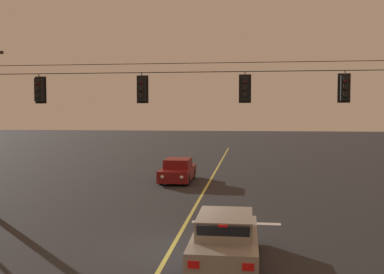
{
  "coord_description": "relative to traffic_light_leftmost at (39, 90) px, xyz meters",
  "views": [
    {
      "loc": [
        2.36,
        -13.63,
        4.24
      ],
      "look_at": [
        0.0,
        5.23,
        3.21
      ],
      "focal_mm": 42.43,
      "sensor_mm": 36.0,
      "label": 1
    }
  ],
  "objects": [
    {
      "name": "car_waiting_near_lane",
      "position": [
        7.96,
        -5.16,
        -4.53
      ],
      "size": [
        1.8,
        4.33,
        1.39
      ],
      "color": "gray",
      "rests_on": "ground"
    },
    {
      "name": "traffic_light_right_inner",
      "position": [
        12.21,
        0.0,
        0.0
      ],
      "size": [
        0.48,
        0.41,
        1.22
      ],
      "color": "black"
    },
    {
      "name": "traffic_light_centre",
      "position": [
        8.45,
        0.0,
        0.0
      ],
      "size": [
        0.48,
        0.41,
        1.22
      ],
      "color": "black"
    },
    {
      "name": "signal_span_assembly",
      "position": [
        6.24,
        0.02,
        -1.41
      ],
      "size": [
        19.21,
        0.32,
        7.23
      ],
      "color": "#38281C",
      "rests_on": "ground"
    },
    {
      "name": "ground_plane",
      "position": [
        6.24,
        -4.21,
        -5.18
      ],
      "size": [
        180.0,
        180.0,
        0.0
      ],
      "primitive_type": "plane",
      "color": "#28282B"
    },
    {
      "name": "traffic_light_left_inner",
      "position": [
        4.33,
        0.0,
        0.0
      ],
      "size": [
        0.48,
        0.41,
        1.22
      ],
      "color": "black"
    },
    {
      "name": "traffic_light_leftmost",
      "position": [
        0.0,
        0.0,
        0.0
      ],
      "size": [
        0.48,
        0.41,
        1.22
      ],
      "color": "black"
    },
    {
      "name": "lane_centre_stripe",
      "position": [
        6.24,
        6.02,
        -5.17
      ],
      "size": [
        0.14,
        60.0,
        0.01
      ],
      "primitive_type": "cube",
      "color": "#D1C64C",
      "rests_on": "ground"
    },
    {
      "name": "car_oncoming_lead",
      "position": [
        4.29,
        9.57,
        -4.53
      ],
      "size": [
        1.8,
        4.42,
        1.39
      ],
      "color": "maroon",
      "rests_on": "ground"
    },
    {
      "name": "stop_bar_paint",
      "position": [
        8.14,
        -0.58,
        -5.17
      ],
      "size": [
        3.4,
        0.36,
        0.01
      ],
      "primitive_type": "cube",
      "color": "silver",
      "rests_on": "ground"
    }
  ]
}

